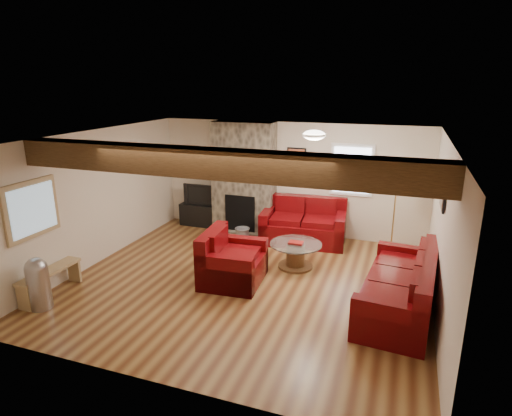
# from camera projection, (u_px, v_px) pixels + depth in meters

# --- Properties ---
(room) EXTENTS (8.00, 8.00, 8.00)m
(room) POSITION_uv_depth(u_px,v_px,m) (246.00, 213.00, 7.04)
(room) COLOR #5C3118
(room) RESTS_ON ground
(floor) EXTENTS (6.00, 6.00, 0.00)m
(floor) POSITION_uv_depth(u_px,v_px,m) (247.00, 282.00, 7.40)
(floor) COLOR #5C3118
(floor) RESTS_ON ground
(oak_beam) EXTENTS (6.00, 0.36, 0.38)m
(oak_beam) POSITION_uv_depth(u_px,v_px,m) (212.00, 163.00, 5.61)
(oak_beam) COLOR #33210F
(oak_beam) RESTS_ON room
(chimney_breast) EXTENTS (1.40, 0.67, 2.50)m
(chimney_breast) POSITION_uv_depth(u_px,v_px,m) (244.00, 179.00, 9.62)
(chimney_breast) COLOR #3A342D
(chimney_breast) RESTS_ON floor
(back_window) EXTENTS (0.90, 0.08, 1.10)m
(back_window) POSITION_uv_depth(u_px,v_px,m) (352.00, 170.00, 8.98)
(back_window) COLOR white
(back_window) RESTS_ON room
(hatch_window) EXTENTS (0.08, 1.00, 0.90)m
(hatch_window) POSITION_uv_depth(u_px,v_px,m) (32.00, 209.00, 6.58)
(hatch_window) COLOR tan
(hatch_window) RESTS_ON room
(ceiling_dome) EXTENTS (0.40, 0.40, 0.18)m
(ceiling_dome) POSITION_uv_depth(u_px,v_px,m) (314.00, 137.00, 7.23)
(ceiling_dome) COLOR white
(ceiling_dome) RESTS_ON room
(artwork_back) EXTENTS (0.42, 0.06, 0.52)m
(artwork_back) POSITION_uv_depth(u_px,v_px,m) (296.00, 160.00, 9.32)
(artwork_back) COLOR black
(artwork_back) RESTS_ON room
(artwork_right) EXTENTS (0.06, 0.55, 0.42)m
(artwork_right) POSITION_uv_depth(u_px,v_px,m) (443.00, 195.00, 6.23)
(artwork_right) COLOR black
(artwork_right) RESTS_ON room
(sofa_three) EXTENTS (1.17, 2.39, 0.89)m
(sofa_three) POSITION_uv_depth(u_px,v_px,m) (399.00, 283.00, 6.40)
(sofa_three) COLOR #480506
(sofa_three) RESTS_ON floor
(loveseat) EXTENTS (1.85, 1.18, 0.94)m
(loveseat) POSITION_uv_depth(u_px,v_px,m) (304.00, 221.00, 9.13)
(loveseat) COLOR #480506
(loveseat) RESTS_ON floor
(armchair_red) EXTENTS (1.05, 1.18, 0.90)m
(armchair_red) POSITION_uv_depth(u_px,v_px,m) (233.00, 257.00, 7.32)
(armchair_red) COLOR #480506
(armchair_red) RESTS_ON floor
(coffee_table) EXTENTS (0.96, 0.96, 0.50)m
(coffee_table) POSITION_uv_depth(u_px,v_px,m) (296.00, 255.00, 7.94)
(coffee_table) COLOR #432A15
(coffee_table) RESTS_ON floor
(tv_cabinet) EXTENTS (1.05, 0.42, 0.53)m
(tv_cabinet) POSITION_uv_depth(u_px,v_px,m) (203.00, 215.00, 10.28)
(tv_cabinet) COLOR black
(tv_cabinet) RESTS_ON floor
(television) EXTENTS (0.86, 0.11, 0.50)m
(television) POSITION_uv_depth(u_px,v_px,m) (202.00, 194.00, 10.13)
(television) COLOR black
(television) RESTS_ON tv_cabinet
(floor_lamp) EXTENTS (0.40, 0.40, 1.57)m
(floor_lamp) POSITION_uv_depth(u_px,v_px,m) (396.00, 190.00, 8.16)
(floor_lamp) COLOR tan
(floor_lamp) RESTS_ON floor
(pine_bench) EXTENTS (0.27, 1.15, 0.43)m
(pine_bench) POSITION_uv_depth(u_px,v_px,m) (51.00, 283.00, 6.91)
(pine_bench) COLOR tan
(pine_bench) RESTS_ON floor
(pedal_bin) EXTENTS (0.38, 0.38, 0.82)m
(pedal_bin) POSITION_uv_depth(u_px,v_px,m) (38.00, 283.00, 6.46)
(pedal_bin) COLOR #A9A9AE
(pedal_bin) RESTS_ON floor
(coal_bucket) EXTENTS (0.34, 0.34, 0.32)m
(coal_bucket) POSITION_uv_depth(u_px,v_px,m) (242.00, 235.00, 9.23)
(coal_bucket) COLOR gray
(coal_bucket) RESTS_ON floor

